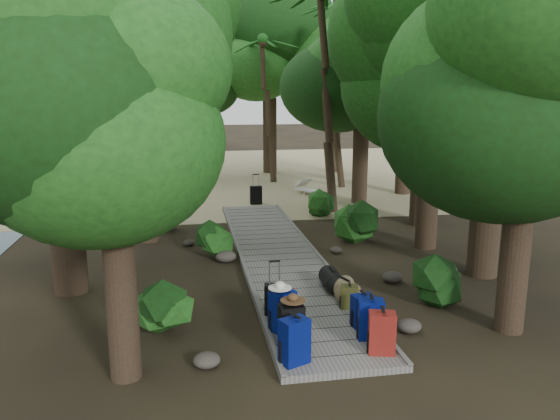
{
  "coord_description": "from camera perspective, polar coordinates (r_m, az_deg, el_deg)",
  "views": [
    {
      "loc": [
        -2.23,
        -11.98,
        4.09
      ],
      "look_at": [
        0.23,
        2.14,
        1.0
      ],
      "focal_mm": 35.0,
      "sensor_mm": 36.0,
      "label": 1
    }
  ],
  "objects": [
    {
      "name": "palm_right_a",
      "position": [
        19.02,
        5.98,
        10.74
      ],
      "size": [
        4.27,
        4.27,
        7.28
      ],
      "primitive_type": null,
      "color": "#134212",
      "rests_on": "ground"
    },
    {
      "name": "rock_right_a",
      "position": [
        9.95,
        13.36,
        -11.71
      ],
      "size": [
        0.43,
        0.39,
        0.24
      ],
      "primitive_type": null,
      "color": "#4C473F",
      "rests_on": "ground"
    },
    {
      "name": "shrub_left_a",
      "position": [
        9.61,
        -12.0,
        -9.93
      ],
      "size": [
        1.16,
        1.16,
        1.04
      ],
      "primitive_type": null,
      "color": "#184414",
      "rests_on": "ground"
    },
    {
      "name": "shrub_left_c",
      "position": [
        16.64,
        -12.09,
        -0.32
      ],
      "size": [
        1.27,
        1.27,
        1.14
      ],
      "primitive_type": null,
      "color": "#184414",
      "rests_on": "ground"
    },
    {
      "name": "duffel_right_khaki",
      "position": [
        10.93,
        6.77,
        -8.18
      ],
      "size": [
        0.55,
        0.66,
        0.38
      ],
      "primitive_type": null,
      "rotation": [
        0.0,
        0.0,
        0.35
      ],
      "color": "brown",
      "rests_on": "boardwalk"
    },
    {
      "name": "boardwalk",
      "position": [
        13.78,
        -0.13,
        -4.85
      ],
      "size": [
        2.0,
        12.0,
        0.12
      ],
      "primitive_type": "cube",
      "color": "slate",
      "rests_on": "ground"
    },
    {
      "name": "tree_right_f",
      "position": [
        22.77,
        13.2,
        13.08
      ],
      "size": [
        5.13,
        5.13,
        9.16
      ],
      "primitive_type": null,
      "color": "black",
      "rests_on": "ground"
    },
    {
      "name": "tree_right_a",
      "position": [
        9.81,
        24.4,
        7.66
      ],
      "size": [
        4.2,
        4.2,
        7.01
      ],
      "primitive_type": null,
      "color": "black",
      "rests_on": "ground"
    },
    {
      "name": "ground",
      "position": [
        12.86,
        0.63,
        -6.39
      ],
      "size": [
        120.0,
        120.0,
        0.0
      ],
      "primitive_type": "plane",
      "color": "#2E2617",
      "rests_on": "ground"
    },
    {
      "name": "palm_right_c",
      "position": [
        25.43,
        -0.28,
        10.07
      ],
      "size": [
        3.97,
        3.97,
        6.32
      ],
      "primitive_type": null,
      "color": "#134212",
      "rests_on": "ground"
    },
    {
      "name": "palm_left_a",
      "position": [
        18.31,
        -16.57,
        9.91
      ],
      "size": [
        4.43,
        4.43,
        7.05
      ],
      "primitive_type": null,
      "color": "#134212",
      "rests_on": "ground"
    },
    {
      "name": "shrub_right_a",
      "position": [
        11.12,
        16.42,
        -7.13
      ],
      "size": [
        1.14,
        1.14,
        1.02
      ],
      "primitive_type": null,
      "color": "#184414",
      "rests_on": "ground"
    },
    {
      "name": "shrub_left_b",
      "position": [
        13.94,
        -6.96,
        -3.25
      ],
      "size": [
        0.91,
        0.91,
        0.81
      ],
      "primitive_type": null,
      "color": "#184414",
      "rests_on": "ground"
    },
    {
      "name": "duffel_right_black",
      "position": [
        11.37,
        5.44,
        -7.24
      ],
      "size": [
        0.41,
        0.65,
        0.41
      ],
      "primitive_type": null,
      "rotation": [
        0.0,
        0.0,
        0.0
      ],
      "color": "black",
      "rests_on": "boardwalk"
    },
    {
      "name": "tree_back_d",
      "position": [
        26.24,
        -17.16,
        10.71
      ],
      "size": [
        4.4,
        4.4,
        7.33
      ],
      "primitive_type": null,
      "color": "black",
      "rests_on": "ground"
    },
    {
      "name": "backpack_right_b",
      "position": [
        9.23,
        9.48,
        -10.98
      ],
      "size": [
        0.46,
        0.37,
        0.74
      ],
      "primitive_type": null,
      "rotation": [
        0.0,
        0.0,
        -0.21
      ],
      "color": "navy",
      "rests_on": "boardwalk"
    },
    {
      "name": "rock_left_b",
      "position": [
        10.69,
        -10.55,
        -9.9
      ],
      "size": [
        0.41,
        0.37,
        0.23
      ],
      "primitive_type": null,
      "color": "#4C473F",
      "rests_on": "ground"
    },
    {
      "name": "rock_left_d",
      "position": [
        15.1,
        -9.5,
        -3.39
      ],
      "size": [
        0.31,
        0.28,
        0.17
      ],
      "primitive_type": null,
      "color": "#4C473F",
      "rests_on": "ground"
    },
    {
      "name": "shrub_right_b",
      "position": [
        15.21,
        7.76,
        -1.19
      ],
      "size": [
        1.35,
        1.35,
        1.22
      ],
      "primitive_type": null,
      "color": "#184414",
      "rests_on": "ground"
    },
    {
      "name": "backpack_left_a",
      "position": [
        8.34,
        1.52,
        -13.29
      ],
      "size": [
        0.5,
        0.43,
        0.78
      ],
      "primitive_type": null,
      "rotation": [
        0.0,
        0.0,
        0.42
      ],
      "color": "navy",
      "rests_on": "boardwalk"
    },
    {
      "name": "rock_right_b",
      "position": [
        12.34,
        11.63,
        -6.87
      ],
      "size": [
        0.44,
        0.4,
        0.24
      ],
      "primitive_type": null,
      "color": "#4C473F",
      "rests_on": "ground"
    },
    {
      "name": "shrub_right_c",
      "position": [
        18.41,
        4.44,
        0.54
      ],
      "size": [
        0.87,
        0.87,
        0.78
      ],
      "primitive_type": null,
      "color": "#184414",
      "rests_on": "ground"
    },
    {
      "name": "backpack_left_c",
      "position": [
        9.41,
        0.26,
        -10.24
      ],
      "size": [
        0.5,
        0.45,
        0.77
      ],
      "primitive_type": null,
      "rotation": [
        0.0,
        0.0,
        0.45
      ],
      "color": "navy",
      "rests_on": "boardwalk"
    },
    {
      "name": "palm_right_b",
      "position": [
        24.13,
        6.48,
        11.42
      ],
      "size": [
        3.95,
        3.95,
        7.62
      ],
      "primitive_type": null,
      "color": "#134212",
      "rests_on": "ground"
    },
    {
      "name": "lone_suitcase_on_sand",
      "position": [
        20.33,
        -2.53,
        1.57
      ],
      "size": [
        0.44,
        0.25,
        0.68
      ],
      "primitive_type": null,
      "rotation": [
        0.0,
        0.0,
        0.02
      ],
      "color": "black",
      "rests_on": "sand_beach"
    },
    {
      "name": "tree_right_c",
      "position": [
        14.72,
        15.78,
        11.76
      ],
      "size": [
        4.74,
        4.74,
        8.2
      ],
      "primitive_type": null,
      "color": "black",
      "rests_on": "ground"
    },
    {
      "name": "hat_brown",
      "position": [
        8.78,
        1.36,
        -9.09
      ],
      "size": [
        0.4,
        0.4,
        0.12
      ],
      "primitive_type": null,
      "color": "#51351E",
      "rests_on": "backpack_left_b"
    },
    {
      "name": "tree_back_b",
      "position": [
        28.33,
        -1.1,
        14.11
      ],
      "size": [
        5.66,
        5.66,
        10.1
      ],
      "primitive_type": null,
      "color": "black",
      "rests_on": "ground"
    },
    {
      "name": "rock_left_a",
      "position": [
        8.66,
        -7.66,
        -15.29
      ],
      "size": [
        0.42,
        0.38,
        0.23
      ],
      "primitive_type": null,
      "color": "#4C473F",
      "rests_on": "ground"
    },
    {
      "name": "kayak",
      "position": [
        23.18,
        -10.58,
        2.24
      ],
      "size": [
        1.88,
        3.16,
        0.31
      ],
      "primitive_type": "ellipsoid",
      "rotation": [
        0.0,
        0.0,
        -0.41
      ],
      "color": "red",
      "rests_on": "sand_beach"
    },
    {
      "name": "rock_right_d",
      "position": [
        17.75,
        7.66,
        -0.8
      ],
      "size": [
        0.51,
        0.46,
        0.28
      ],
      "primitive_type": null,
      "color": "#4C473F",
      "rests_on": "ground"
    },
    {
      "name": "tree_back_a",
      "position": [
        27.52,
        -9.13,
        11.96
      ],
      "size": [
        4.7,
        4.7,
        8.13
      ],
      "primitive_type": null,
      "color": "black",
      "rests_on": "ground"
    },
    {
      "name": "rock_right_c",
      "position": [
        14.3,
        5.88,
        -4.17
      ],
      "size": [
        0.31,
        0.28,
        0.17
      ],
      "primitive_type": null,
      "color": "#4C473F",
      "rests_on": "ground"
    },
    {
      "name": "tree_right_d",
      "position": [
        17.5,
        15.59,
        17.03
      ],
      "size": [
        6.22,
        6.22,
        11.41
      ],
      "primitive_type": null,
      "color": "black",
      "rests_on": "ground"
    },
    {
      "name": "backpack_right_c",
      "position": [
        9.68,
        8.64,
        -10.19
      ],
      "size": [
        0.4,
        0.3,
        0.63
      ],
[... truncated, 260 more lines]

